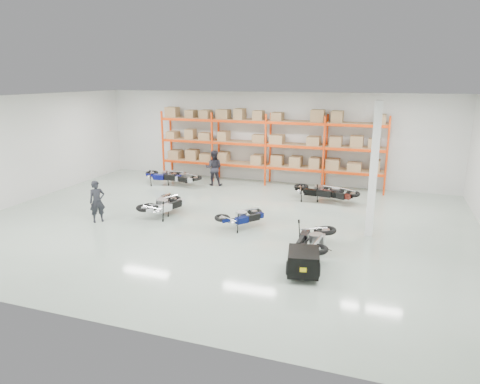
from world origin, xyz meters
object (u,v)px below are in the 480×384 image
at_px(moto_black_far_left, 164,200).
at_px(moto_back_b, 182,175).
at_px(moto_silver_left, 163,202).
at_px(person_back, 214,168).
at_px(moto_back_a, 165,173).
at_px(trailer, 303,262).
at_px(moto_back_d, 334,190).
at_px(moto_blue_centre, 242,214).
at_px(moto_back_c, 317,188).
at_px(moto_touring_right, 314,235).
at_px(person_left, 97,201).

xyz_separation_m(moto_black_far_left, moto_back_b, (-1.25, 4.14, 0.03)).
distance_m(moto_silver_left, person_back, 5.16).
bearing_deg(moto_back_a, trailer, -139.19).
relative_size(moto_black_far_left, moto_back_d, 0.91).
height_order(moto_blue_centre, moto_back_c, moto_back_c).
distance_m(trailer, moto_back_d, 7.44).
relative_size(moto_back_a, moto_back_b, 1.08).
distance_m(moto_back_a, person_back, 2.48).
height_order(moto_touring_right, moto_back_c, moto_touring_right).
bearing_deg(moto_touring_right, trailer, -88.98).
height_order(moto_black_far_left, person_back, person_back).
xyz_separation_m(moto_blue_centre, moto_black_far_left, (-3.50, 0.67, 0.00)).
relative_size(moto_back_c, moto_back_d, 1.04).
xyz_separation_m(trailer, moto_back_c, (-0.82, 7.42, 0.16)).
bearing_deg(person_back, moto_back_c, 154.96).
relative_size(moto_blue_centre, moto_back_b, 0.93).
bearing_deg(person_back, moto_silver_left, 77.27).
bearing_deg(moto_back_d, person_back, 103.08).
height_order(moto_back_a, moto_back_b, moto_back_a).
distance_m(moto_back_a, moto_back_d, 8.38).
bearing_deg(moto_blue_centre, person_left, 50.69).
distance_m(moto_blue_centre, moto_touring_right, 3.21).
relative_size(trailer, person_left, 1.14).
relative_size(moto_black_far_left, moto_back_b, 0.94).
bearing_deg(moto_back_a, moto_back_b, -92.68).
bearing_deg(moto_back_a, moto_touring_right, -132.83).
bearing_deg(moto_silver_left, moto_touring_right, -179.14).
distance_m(moto_back_d, person_left, 9.62).
distance_m(moto_silver_left, moto_back_b, 4.78).
xyz_separation_m(moto_touring_right, trailer, (-0.00, -1.60, -0.18)).
bearing_deg(moto_back_b, trailer, -116.49).
distance_m(moto_back_a, moto_back_b, 0.91).
bearing_deg(moto_back_c, person_back, 85.53).
bearing_deg(moto_touring_right, moto_back_b, 140.93).
bearing_deg(moto_back_a, person_left, 177.97).
height_order(moto_back_b, moto_back_d, moto_back_d).
relative_size(moto_black_far_left, moto_back_a, 0.87).
xyz_separation_m(moto_back_b, person_back, (1.46, 0.60, 0.33)).
distance_m(moto_black_far_left, person_left, 2.52).
xyz_separation_m(moto_blue_centre, trailer, (2.81, -3.15, -0.08)).
distance_m(moto_blue_centre, moto_silver_left, 3.28).
bearing_deg(moto_back_c, moto_silver_left, 135.03).
height_order(moto_silver_left, moto_back_a, moto_back_a).
xyz_separation_m(moto_silver_left, person_back, (-0.02, 5.15, 0.31)).
height_order(moto_touring_right, person_back, person_back).
bearing_deg(moto_touring_right, moto_blue_centre, 152.01).
relative_size(moto_touring_right, trailer, 1.12).
height_order(trailer, moto_back_c, moto_back_c).
height_order(moto_back_d, person_back, person_back).
height_order(moto_black_far_left, moto_back_d, moto_back_d).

